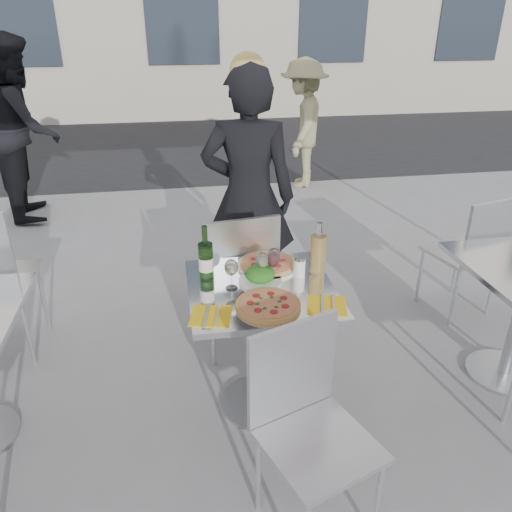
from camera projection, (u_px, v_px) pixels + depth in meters
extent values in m
plane|color=slate|center=(261.00, 403.00, 2.80)|extent=(80.00, 80.00, 0.00)
cube|color=black|center=(194.00, 142.00, 8.57)|extent=(24.00, 5.00, 0.00)
cylinder|color=#B7BABF|center=(261.00, 402.00, 2.80)|extent=(0.44, 0.44, 0.02)
cylinder|color=#B7BABF|center=(261.00, 350.00, 2.64)|extent=(0.07, 0.07, 0.72)
cube|color=silver|center=(261.00, 290.00, 2.48)|extent=(0.72, 0.72, 0.03)
cylinder|color=#B7BABF|center=(503.00, 373.00, 3.03)|extent=(0.44, 0.44, 0.02)
cylinder|color=silver|center=(253.00, 294.00, 3.44)|extent=(0.02, 0.02, 0.47)
cylinder|color=silver|center=(200.00, 303.00, 3.34)|extent=(0.02, 0.02, 0.47)
cylinder|color=silver|center=(271.00, 322.00, 3.12)|extent=(0.02, 0.02, 0.47)
cylinder|color=silver|center=(213.00, 333.00, 3.02)|extent=(0.02, 0.02, 0.47)
cube|color=silver|center=(233.00, 279.00, 3.12)|extent=(0.50, 0.50, 0.03)
cube|color=silver|center=(243.00, 258.00, 2.83)|extent=(0.44, 0.09, 0.47)
cylinder|color=silver|center=(378.00, 500.00, 1.99)|extent=(0.02, 0.02, 0.44)
cylinder|color=silver|center=(258.00, 473.00, 2.11)|extent=(0.02, 0.02, 0.44)
cylinder|color=silver|center=(325.00, 442.00, 2.27)|extent=(0.02, 0.02, 0.44)
cube|color=silver|center=(319.00, 446.00, 1.95)|extent=(0.52, 0.52, 0.02)
cube|color=silver|center=(292.00, 369.00, 2.01)|extent=(0.39, 0.16, 0.44)
cylinder|color=silver|center=(43.00, 298.00, 3.37)|extent=(0.03, 0.03, 0.50)
cylinder|color=silver|center=(27.00, 331.00, 3.01)|extent=(0.03, 0.03, 0.50)
cylinder|color=silver|center=(456.00, 267.00, 3.84)|extent=(0.02, 0.02, 0.44)
cylinder|color=silver|center=(420.00, 276.00, 3.71)|extent=(0.02, 0.02, 0.44)
cylinder|color=silver|center=(492.00, 288.00, 3.55)|extent=(0.02, 0.02, 0.44)
cylinder|color=silver|center=(454.00, 298.00, 3.42)|extent=(0.02, 0.02, 0.44)
cube|color=silver|center=(461.00, 253.00, 3.53)|extent=(0.50, 0.50, 0.02)
cube|color=silver|center=(490.00, 233.00, 3.26)|extent=(0.40, 0.12, 0.44)
imported|color=black|center=(248.00, 198.00, 3.35)|extent=(0.71, 0.54, 1.73)
imported|color=black|center=(23.00, 129.00, 5.11)|extent=(0.83, 0.99, 1.84)
imported|color=#8F865C|center=(303.00, 124.00, 6.10)|extent=(0.87, 1.13, 1.54)
cylinder|color=#DDA956|center=(268.00, 305.00, 2.31)|extent=(0.30, 0.30, 0.02)
cylinder|color=tan|center=(268.00, 303.00, 2.30)|extent=(0.27, 0.27, 0.00)
cylinder|color=white|center=(267.00, 266.00, 2.68)|extent=(0.33, 0.33, 0.01)
cylinder|color=#DDA956|center=(267.00, 263.00, 2.67)|extent=(0.29, 0.29, 0.02)
cylinder|color=tan|center=(267.00, 261.00, 2.67)|extent=(0.26, 0.26, 0.00)
cylinder|color=white|center=(260.00, 281.00, 2.52)|extent=(0.22, 0.22, 0.01)
ellipsoid|color=#1A691A|center=(260.00, 274.00, 2.51)|extent=(0.15, 0.15, 0.08)
sphere|color=#B21914|center=(267.00, 270.00, 2.52)|extent=(0.03, 0.03, 0.03)
cylinder|color=#224C1C|center=(206.00, 262.00, 2.50)|extent=(0.07, 0.07, 0.20)
cone|color=#224C1C|center=(205.00, 244.00, 2.46)|extent=(0.07, 0.07, 0.03)
cylinder|color=#224C1C|center=(205.00, 236.00, 2.44)|extent=(0.03, 0.03, 0.10)
cylinder|color=silver|center=(206.00, 264.00, 2.51)|extent=(0.07, 0.08, 0.07)
cylinder|color=tan|center=(318.00, 256.00, 2.55)|extent=(0.08, 0.08, 0.22)
cylinder|color=white|center=(319.00, 230.00, 2.49)|extent=(0.03, 0.03, 0.08)
cylinder|color=white|center=(299.00, 268.00, 2.57)|extent=(0.06, 0.06, 0.09)
cylinder|color=silver|center=(300.00, 258.00, 2.55)|extent=(0.06, 0.06, 0.02)
cylinder|color=white|center=(232.00, 288.00, 2.47)|extent=(0.06, 0.06, 0.00)
cylinder|color=white|center=(232.00, 280.00, 2.45)|extent=(0.01, 0.01, 0.09)
ellipsoid|color=white|center=(231.00, 267.00, 2.42)|extent=(0.07, 0.07, 0.08)
ellipsoid|color=beige|center=(231.00, 269.00, 2.42)|extent=(0.05, 0.05, 0.05)
cylinder|color=white|center=(262.00, 279.00, 2.54)|extent=(0.06, 0.06, 0.00)
cylinder|color=white|center=(262.00, 272.00, 2.52)|extent=(0.01, 0.01, 0.09)
ellipsoid|color=white|center=(262.00, 260.00, 2.49)|extent=(0.07, 0.07, 0.08)
ellipsoid|color=beige|center=(262.00, 261.00, 2.50)|extent=(0.05, 0.05, 0.05)
cylinder|color=white|center=(273.00, 279.00, 2.55)|extent=(0.06, 0.06, 0.00)
cylinder|color=white|center=(273.00, 271.00, 2.53)|extent=(0.01, 0.01, 0.09)
ellipsoid|color=white|center=(273.00, 259.00, 2.50)|extent=(0.07, 0.07, 0.08)
ellipsoid|color=#4E0B0F|center=(273.00, 261.00, 2.50)|extent=(0.05, 0.05, 0.05)
cylinder|color=white|center=(273.00, 275.00, 2.58)|extent=(0.06, 0.06, 0.00)
cylinder|color=white|center=(273.00, 268.00, 2.56)|extent=(0.01, 0.01, 0.09)
ellipsoid|color=white|center=(274.00, 256.00, 2.53)|extent=(0.07, 0.07, 0.08)
ellipsoid|color=#4E0B0F|center=(274.00, 258.00, 2.54)|extent=(0.05, 0.05, 0.05)
cube|color=yellow|center=(211.00, 316.00, 2.24)|extent=(0.21, 0.21, 0.00)
cube|color=#B7BABF|center=(206.00, 315.00, 2.23)|extent=(0.06, 0.20, 0.00)
cube|color=#B7BABF|center=(217.00, 314.00, 2.24)|extent=(0.05, 0.18, 0.00)
cube|color=yellow|center=(327.00, 305.00, 2.32)|extent=(0.22, 0.22, 0.00)
cube|color=#B7BABF|center=(323.00, 305.00, 2.31)|extent=(0.07, 0.20, 0.00)
cube|color=#B7BABF|center=(333.00, 304.00, 2.32)|extent=(0.06, 0.18, 0.00)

